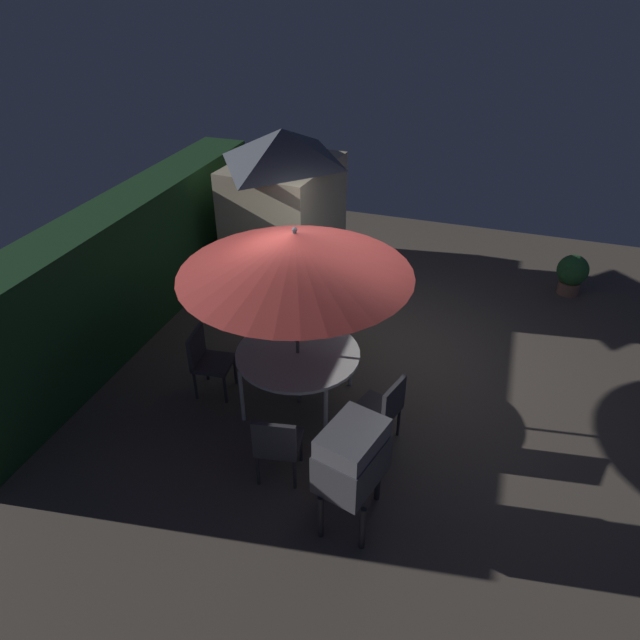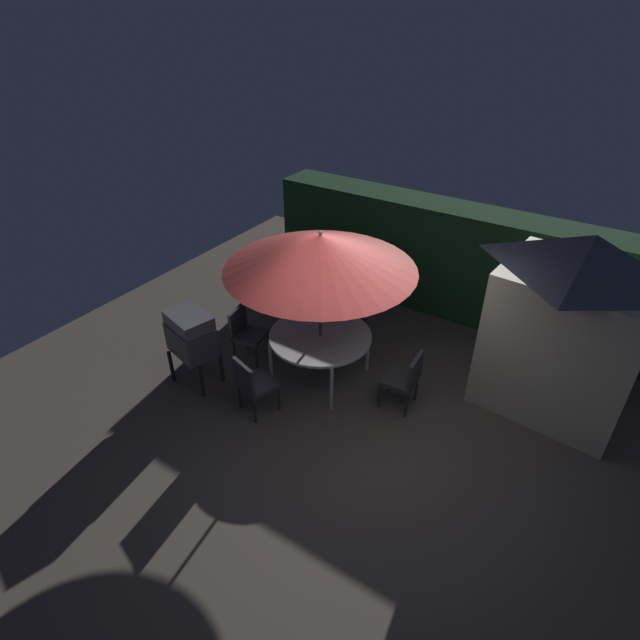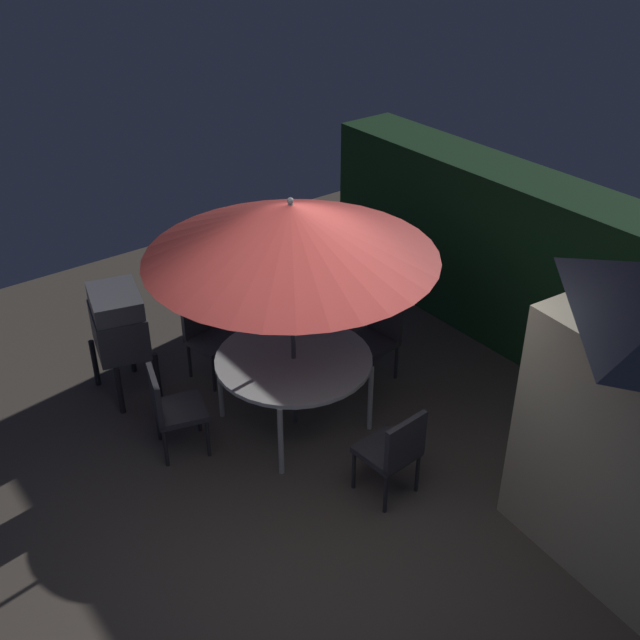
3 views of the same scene
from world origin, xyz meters
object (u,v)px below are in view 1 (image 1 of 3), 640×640
Objects in this scene: patio_table at (298,356)px; chair_near_shed at (325,313)px; bbq_grill at (352,457)px; chair_far_side at (207,358)px; chair_toward_house at (383,407)px; potted_plant_by_shed at (572,273)px; garden_shed at (284,207)px; patio_umbrella at (295,253)px; chair_toward_hedge at (277,443)px.

chair_near_shed is (1.36, 0.09, -0.21)m from patio_table.
bbq_grill reaches higher than chair_far_side.
chair_toward_house is 1.30× the size of potted_plant_by_shed.
chair_far_side is 1.30× the size of potted_plant_by_shed.
garden_shed reaches higher than chair_far_side.
chair_toward_house reaches higher than potted_plant_by_shed.
patio_umbrella reaches higher than bbq_grill.
bbq_grill reaches higher than potted_plant_by_shed.
garden_shed is 3.40m from patio_table.
garden_shed is 2.27m from chair_near_shed.
garden_shed is at bearing 23.90° from patio_table.
chair_far_side reaches higher than potted_plant_by_shed.
patio_table is 1.23m from chair_toward_house.
chair_toward_hedge reaches higher than patio_table.
garden_shed is 1.71× the size of patio_table.
bbq_grill is 2.69m from chair_far_side.
chair_toward_hedge reaches higher than potted_plant_by_shed.
patio_umbrella is at bearing 140.35° from potted_plant_by_shed.
patio_umbrella is 3.83× the size of potted_plant_by_shed.
chair_far_side is (-3.21, -0.17, -0.80)m from garden_shed.
patio_umbrella is 2.94× the size of chair_toward_hedge.
patio_umbrella reaches higher than chair_near_shed.
chair_far_side is at bearing 97.01° from patio_table.
patio_umbrella reaches higher than chair_far_side.
patio_umbrella is at bearing 45.00° from patio_table.
chair_far_side is at bearing 97.01° from patio_umbrella.
garden_shed is 4.91m from potted_plant_by_shed.
chair_near_shed is at bearing -143.39° from garden_shed.
potted_plant_by_shed is (4.05, -3.36, -0.35)m from patio_table.
chair_far_side and chair_toward_hedge have the same top height.
patio_table is at bearing -176.15° from chair_near_shed.
patio_table is 1.69× the size of chair_near_shed.
chair_toward_hedge is at bearing 134.30° from chair_toward_house.
bbq_grill is at bearing -143.79° from patio_table.
chair_toward_house is 4.92m from potted_plant_by_shed.
patio_table is 1.38m from chair_near_shed.
chair_near_shed is 1.00× the size of chair_toward_house.
chair_toward_hedge is (-1.26, -0.23, -1.59)m from patio_umbrella.
chair_near_shed is at bearing 127.98° from potted_plant_by_shed.
chair_far_side is 1.81m from chair_toward_hedge.
bbq_grill reaches higher than patio_table.
garden_shed is at bearing 101.85° from potted_plant_by_shed.
chair_near_shed and chair_toward_house have the same top height.
patio_umbrella is 2.26m from bbq_grill.
chair_toward_hedge is at bearing -173.02° from chair_near_shed.
bbq_grill is (-1.51, -1.11, -1.27)m from patio_umbrella.
chair_toward_hedge is 1.00× the size of chair_toward_house.
chair_near_shed is (-1.70, -1.27, -0.80)m from garden_shed.
chair_toward_hedge is (-1.26, -0.23, -0.21)m from patio_table.
chair_toward_house is at bearing -106.97° from patio_table.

